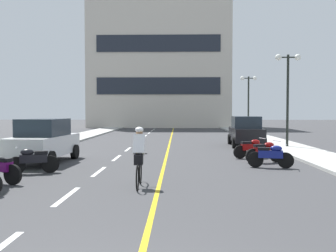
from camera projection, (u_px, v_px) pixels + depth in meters
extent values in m
plane|color=#38383A|center=(165.00, 145.00, 24.74)|extent=(140.00, 140.00, 0.00)
cube|color=#A8A8A3|center=(66.00, 140.00, 27.91)|extent=(2.40, 72.00, 0.12)
cube|color=#A8A8A3|center=(268.00, 140.00, 27.55)|extent=(2.40, 72.00, 0.12)
cube|color=silver|center=(67.00, 196.00, 9.80)|extent=(0.14, 2.20, 0.01)
cube|color=silver|center=(99.00, 171.00, 13.80)|extent=(0.14, 2.20, 0.01)
cube|color=silver|center=(117.00, 158.00, 17.79)|extent=(0.14, 2.20, 0.01)
cube|color=silver|center=(128.00, 149.00, 21.79)|extent=(0.14, 2.20, 0.01)
cube|color=silver|center=(136.00, 143.00, 25.79)|extent=(0.14, 2.20, 0.01)
cube|color=silver|center=(141.00, 139.00, 29.78)|extent=(0.14, 2.20, 0.01)
cube|color=silver|center=(146.00, 136.00, 33.78)|extent=(0.14, 2.20, 0.01)
cube|color=silver|center=(149.00, 133.00, 37.77)|extent=(0.14, 2.20, 0.01)
cube|color=silver|center=(152.00, 131.00, 41.77)|extent=(0.14, 2.20, 0.01)
cube|color=silver|center=(154.00, 129.00, 45.76)|extent=(0.14, 2.20, 0.01)
cube|color=silver|center=(156.00, 128.00, 49.76)|extent=(0.14, 2.20, 0.01)
cube|color=gold|center=(170.00, 141.00, 27.73)|extent=(0.12, 66.00, 0.01)
cube|color=beige|center=(160.00, 62.00, 53.21)|extent=(18.34, 9.61, 17.55)
cube|color=#1E232D|center=(158.00, 86.00, 48.50)|extent=(15.41, 0.10, 2.11)
cube|color=#1E232D|center=(158.00, 43.00, 48.29)|extent=(15.41, 0.10, 2.11)
cylinder|color=black|center=(288.00, 101.00, 22.31)|extent=(0.14, 0.14, 5.23)
cylinder|color=black|center=(288.00, 57.00, 22.22)|extent=(1.10, 0.08, 0.08)
sphere|color=white|center=(278.00, 57.00, 22.23)|extent=(0.36, 0.36, 0.36)
sphere|color=white|center=(298.00, 57.00, 22.20)|extent=(0.36, 0.36, 0.36)
cylinder|color=black|center=(248.00, 105.00, 34.56)|extent=(0.14, 0.14, 5.07)
cylinder|color=black|center=(249.00, 78.00, 34.47)|extent=(1.10, 0.08, 0.08)
sphere|color=white|center=(242.00, 78.00, 34.48)|extent=(0.36, 0.36, 0.36)
sphere|color=white|center=(255.00, 78.00, 34.46)|extent=(0.36, 0.36, 0.36)
cylinder|color=black|center=(38.00, 151.00, 17.63)|extent=(0.26, 0.65, 0.64)
cylinder|color=black|center=(75.00, 152.00, 17.48)|extent=(0.26, 0.65, 0.64)
cylinder|color=black|center=(7.00, 159.00, 14.84)|extent=(0.26, 0.65, 0.64)
cylinder|color=black|center=(51.00, 159.00, 14.69)|extent=(0.26, 0.65, 0.64)
cube|color=silver|center=(44.00, 145.00, 16.15)|extent=(1.96, 4.30, 0.80)
cube|color=#1E2833|center=(44.00, 127.00, 16.12)|extent=(1.69, 2.29, 0.70)
cylinder|color=black|center=(230.00, 139.00, 25.20)|extent=(0.25, 0.65, 0.64)
cylinder|color=black|center=(256.00, 139.00, 25.09)|extent=(0.25, 0.65, 0.64)
cylinder|color=black|center=(234.00, 143.00, 22.40)|extent=(0.25, 0.65, 0.64)
cylinder|color=black|center=(264.00, 143.00, 22.29)|extent=(0.25, 0.65, 0.64)
cube|color=black|center=(246.00, 134.00, 23.73)|extent=(1.86, 4.26, 0.80)
cube|color=#1E2833|center=(246.00, 122.00, 23.70)|extent=(1.65, 2.26, 0.70)
cylinder|color=black|center=(13.00, 175.00, 11.29)|extent=(0.60, 0.30, 0.60)
cube|color=black|center=(4.00, 160.00, 11.38)|extent=(0.50, 0.38, 0.10)
cylinder|color=black|center=(16.00, 166.00, 13.18)|extent=(0.60, 0.29, 0.60)
cylinder|color=black|center=(50.00, 164.00, 13.51)|extent=(0.60, 0.29, 0.60)
cube|color=black|center=(34.00, 158.00, 13.34)|extent=(0.94, 0.56, 0.28)
ellipsoid|color=black|center=(27.00, 152.00, 13.27)|extent=(0.49, 0.37, 0.22)
cube|color=black|center=(41.00, 152.00, 13.40)|extent=(0.49, 0.37, 0.10)
cylinder|color=silver|center=(16.00, 148.00, 13.16)|extent=(0.22, 0.58, 0.03)
cylinder|color=black|center=(286.00, 160.00, 14.54)|extent=(0.61, 0.22, 0.60)
cylinder|color=black|center=(255.00, 160.00, 14.80)|extent=(0.61, 0.22, 0.60)
cube|color=navy|center=(270.00, 154.00, 14.66)|extent=(0.94, 0.46, 0.28)
ellipsoid|color=navy|center=(276.00, 148.00, 14.61)|extent=(0.48, 0.33, 0.22)
cube|color=black|center=(264.00, 149.00, 14.71)|extent=(0.48, 0.33, 0.10)
cylinder|color=silver|center=(286.00, 144.00, 14.52)|extent=(0.15, 0.59, 0.03)
cylinder|color=black|center=(276.00, 155.00, 16.27)|extent=(0.60, 0.27, 0.60)
cylinder|color=black|center=(253.00, 156.00, 15.99)|extent=(0.60, 0.27, 0.60)
cube|color=maroon|center=(265.00, 150.00, 16.12)|extent=(0.94, 0.52, 0.28)
ellipsoid|color=maroon|center=(269.00, 145.00, 16.16)|extent=(0.49, 0.35, 0.22)
cube|color=black|center=(259.00, 146.00, 16.05)|extent=(0.49, 0.35, 0.10)
cylinder|color=silver|center=(277.00, 141.00, 16.25)|extent=(0.20, 0.58, 0.03)
cylinder|color=black|center=(262.00, 151.00, 17.77)|extent=(0.61, 0.26, 0.60)
cylinder|color=black|center=(240.00, 152.00, 17.51)|extent=(0.61, 0.26, 0.60)
cube|color=maroon|center=(251.00, 147.00, 17.63)|extent=(0.94, 0.51, 0.28)
ellipsoid|color=maroon|center=(255.00, 142.00, 17.67)|extent=(0.49, 0.35, 0.22)
cube|color=black|center=(246.00, 143.00, 17.56)|extent=(0.49, 0.35, 0.10)
cylinder|color=silver|center=(262.00, 138.00, 17.75)|extent=(0.19, 0.59, 0.03)
torus|color=black|center=(140.00, 172.00, 11.56)|extent=(0.05, 0.72, 0.72)
torus|color=black|center=(137.00, 178.00, 10.51)|extent=(0.05, 0.72, 0.72)
cylinder|color=black|center=(139.00, 164.00, 11.00)|extent=(0.06, 0.95, 0.04)
cube|color=black|center=(138.00, 157.00, 10.84)|extent=(0.10, 0.20, 0.06)
cylinder|color=black|center=(140.00, 154.00, 11.44)|extent=(0.42, 0.04, 0.03)
cube|color=black|center=(139.00, 159.00, 10.90)|extent=(0.25, 0.36, 0.28)
cube|color=white|center=(139.00, 145.00, 11.03)|extent=(0.33, 0.46, 0.61)
sphere|color=#8C6647|center=(139.00, 132.00, 11.15)|extent=(0.20, 0.20, 0.20)
ellipsoid|color=white|center=(139.00, 130.00, 11.14)|extent=(0.24, 0.26, 0.16)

